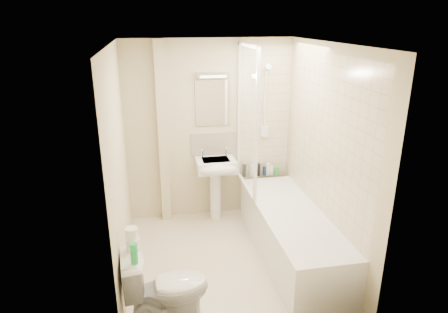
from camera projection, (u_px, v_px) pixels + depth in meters
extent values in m
plane|color=beige|center=(227.00, 261.00, 4.55)|extent=(2.50, 2.50, 0.00)
cube|color=beige|center=(209.00, 131.00, 5.32)|extent=(2.20, 0.02, 2.40)
cube|color=beige|center=(119.00, 170.00, 3.96)|extent=(0.02, 2.50, 2.40)
cube|color=beige|center=(326.00, 156.00, 4.35)|extent=(0.02, 2.50, 2.40)
cube|color=white|center=(228.00, 44.00, 3.76)|extent=(2.20, 2.50, 0.02)
cube|color=beige|center=(264.00, 112.00, 5.37)|extent=(0.70, 0.01, 1.75)
cube|color=beige|center=(327.00, 137.00, 4.28)|extent=(0.01, 2.10, 1.75)
cube|color=beige|center=(163.00, 135.00, 5.15)|extent=(0.12, 0.12, 2.40)
cube|color=beige|center=(213.00, 143.00, 5.37)|extent=(0.60, 0.02, 0.30)
cube|color=white|center=(213.00, 103.00, 5.19)|extent=(0.46, 0.01, 0.60)
cube|color=silver|center=(213.00, 75.00, 5.05)|extent=(0.42, 0.07, 0.07)
cube|color=white|center=(291.00, 234.00, 4.60)|extent=(0.70, 2.10, 0.55)
cube|color=white|center=(292.00, 217.00, 4.53)|extent=(0.56, 1.96, 0.05)
cube|color=white|center=(247.00, 120.00, 4.89)|extent=(0.01, 0.90, 1.80)
cube|color=white|center=(239.00, 112.00, 5.29)|extent=(0.04, 0.04, 1.80)
cube|color=white|center=(257.00, 129.00, 4.47)|extent=(0.04, 0.04, 1.80)
cube|color=white|center=(248.00, 45.00, 4.60)|extent=(0.04, 0.90, 0.04)
cube|color=white|center=(246.00, 186.00, 5.18)|extent=(0.04, 0.90, 0.03)
cylinder|color=white|center=(265.00, 104.00, 5.30)|extent=(0.02, 0.02, 0.90)
cylinder|color=white|center=(264.00, 136.00, 5.45)|extent=(0.05, 0.05, 0.02)
cylinder|color=white|center=(266.00, 69.00, 5.16)|extent=(0.05, 0.05, 0.02)
cylinder|color=white|center=(268.00, 68.00, 5.09)|extent=(0.08, 0.11, 0.11)
cube|color=white|center=(264.00, 131.00, 5.42)|extent=(0.10, 0.05, 0.14)
cylinder|color=white|center=(264.00, 100.00, 5.26)|extent=(0.01, 0.13, 0.84)
cylinder|color=white|center=(216.00, 195.00, 5.45)|extent=(0.15, 0.15, 0.69)
cube|color=white|center=(216.00, 165.00, 5.28)|extent=(0.51, 0.39, 0.16)
ellipsoid|color=white|center=(218.00, 170.00, 5.12)|extent=(0.51, 0.22, 0.16)
cube|color=silver|center=(216.00, 161.00, 5.26)|extent=(0.35, 0.26, 0.04)
cylinder|color=white|center=(202.00, 154.00, 5.31)|extent=(0.03, 0.03, 0.10)
cylinder|color=white|center=(226.00, 152.00, 5.37)|extent=(0.03, 0.03, 0.10)
sphere|color=white|center=(202.00, 150.00, 5.29)|extent=(0.04, 0.04, 0.04)
sphere|color=white|center=(226.00, 149.00, 5.35)|extent=(0.04, 0.04, 0.04)
cylinder|color=black|center=(244.00, 171.00, 5.50)|extent=(0.05, 0.05, 0.17)
cylinder|color=silver|center=(252.00, 170.00, 5.53)|extent=(0.06, 0.06, 0.16)
cylinder|color=black|center=(258.00, 170.00, 5.54)|extent=(0.05, 0.05, 0.17)
cylinder|color=navy|center=(264.00, 171.00, 5.56)|extent=(0.05, 0.05, 0.12)
cylinder|color=beige|center=(268.00, 169.00, 5.57)|extent=(0.07, 0.07, 0.17)
cylinder|color=white|center=(271.00, 170.00, 5.58)|extent=(0.05, 0.05, 0.13)
cylinder|color=green|center=(276.00, 171.00, 5.60)|extent=(0.06, 0.06, 0.10)
imported|color=white|center=(166.00, 288.00, 3.51)|extent=(0.55, 0.81, 0.75)
cylinder|color=white|center=(133.00, 244.00, 3.41)|extent=(0.12, 0.12, 0.10)
cylinder|color=white|center=(131.00, 233.00, 3.38)|extent=(0.11, 0.11, 0.09)
cylinder|color=green|center=(134.00, 253.00, 3.20)|extent=(0.06, 0.06, 0.18)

